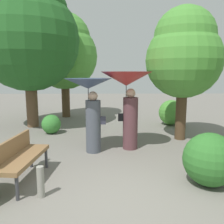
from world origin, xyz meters
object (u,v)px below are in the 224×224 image
Objects in this scene: path_marker_post at (41,182)px; tree_mid_right at (184,53)px; person_left at (90,99)px; tree_mid_left at (64,51)px; person_right at (127,90)px; tree_near_left at (28,32)px; park_bench at (20,155)px.

tree_mid_right is at bearing 45.67° from path_marker_post.
tree_mid_left is (-1.54, 5.02, 1.65)m from person_left.
tree_near_left is at bearing 53.07° from person_right.
person_left is 0.48× the size of tree_mid_right.
person_right is 5.57m from tree_mid_left.
path_marker_post is at bearing 165.45° from person_left.
path_marker_post is at bearing 148.93° from person_right.
person_right is 3.29m from path_marker_post.
tree_mid_right reaches higher than person_left.
tree_near_left is at bearing 41.08° from person_left.
person_right is 3.10m from park_bench.
person_left is 3.19m from tree_mid_right.
person_right is at bearing -43.21° from park_bench.
tree_mid_left is at bearing 65.79° from tree_near_left.
tree_near_left is 10.45× the size of path_marker_post.
path_marker_post is at bearing -134.33° from tree_mid_right.
person_left is 3.58× the size of path_marker_post.
tree_mid_right reaches higher than park_bench.
park_bench is (-2.17, -1.94, -1.08)m from person_right.
path_marker_post is (0.88, -7.30, -2.77)m from tree_mid_left.
park_bench is (-1.20, -1.68, -0.88)m from person_left.
tree_mid_right is at bearing -42.34° from tree_mid_left.
tree_mid_left reaches higher than person_right.
tree_mid_left is 7.86m from path_marker_post.
path_marker_post is at bearing -71.12° from tree_near_left.
tree_mid_left reaches higher than person_left.
person_left is 0.34× the size of tree_near_left.
tree_mid_left is (-2.50, 4.77, 1.45)m from person_right.
person_left is at bearing 106.55° from person_right.
tree_mid_right is 5.35m from path_marker_post.
tree_mid_left is at bearing 18.63° from person_left.
person_right reaches higher than person_left.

